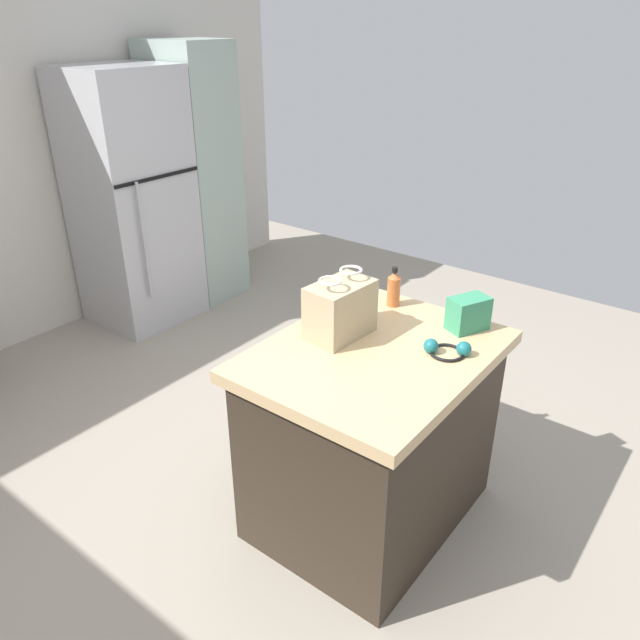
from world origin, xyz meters
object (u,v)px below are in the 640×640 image
Objects in this scene: refrigerator at (132,201)px; small_box at (468,313)px; shopping_bag at (340,309)px; kitchen_island at (371,435)px; bottle at (394,289)px; tall_cabinet at (195,175)px; ear_defenders at (447,349)px.

small_box is at bearing -96.41° from refrigerator.
small_box is (0.40, -0.42, -0.05)m from shopping_bag.
kitchen_island is 6.18× the size of small_box.
shopping_bag is at bearing -106.44° from refrigerator.
tall_cabinet is at bearing 69.11° from bottle.
small_box is 0.27m from ear_defenders.
ear_defenders is at bearing -122.20° from bottle.
bottle is (-0.95, -2.48, -0.01)m from tall_cabinet.
tall_cabinet is 2.81m from shopping_bag.
tall_cabinet reaches higher than small_box.
refrigerator is 2.50m from bottle.
bottle is (0.43, 0.18, 0.54)m from kitchen_island.
kitchen_island is at bearing -105.60° from refrigerator.
refrigerator is 10.57× the size of small_box.
tall_cabinet is at bearing 62.66° from kitchen_island.
refrigerator is at bearing 74.40° from kitchen_island.
small_box is at bearing -91.25° from bottle.
ear_defenders is at bearing -172.21° from small_box.
tall_cabinet is at bearing 71.64° from small_box.
kitchen_island is at bearing 120.63° from ear_defenders.
bottle is (-0.31, -2.48, 0.06)m from refrigerator.
bottle is at bearing -110.89° from tall_cabinet.
refrigerator is 2.90m from small_box.
refrigerator is 0.64m from tall_cabinet.
kitchen_island is at bearing -94.78° from shopping_bag.
tall_cabinet is (0.63, 0.00, 0.07)m from refrigerator.
kitchen_island is at bearing 152.01° from small_box.
small_box is 0.89× the size of ear_defenders.
tall_cabinet is 10.08× the size of ear_defenders.
tall_cabinet reaches higher than bottle.
ear_defenders is (-1.22, -2.92, -0.08)m from tall_cabinet.
shopping_bag is 0.49m from ear_defenders.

